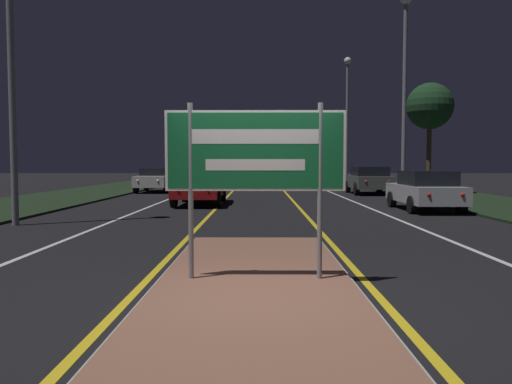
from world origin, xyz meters
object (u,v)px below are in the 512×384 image
object	(u,v)px
highway_sign	(255,157)
car_approaching_0	(200,185)
car_receding_1	(369,180)
streetlight_right_near	(405,61)
car_approaching_1	(156,179)
car_receding_0	(425,190)
streetlight_right_far	(347,106)

from	to	relation	value
highway_sign	car_approaching_0	bearing A→B (deg)	99.87
car_receding_1	car_approaching_0	distance (m)	10.88
streetlight_right_near	car_approaching_1	size ratio (longest dim) A/B	2.18
streetlight_right_near	car_receding_1	size ratio (longest dim) A/B	2.19
streetlight_right_near	car_approaching_0	world-z (taller)	streetlight_right_near
streetlight_right_near	car_approaching_1	distance (m)	15.31
car_receding_0	streetlight_right_far	bearing A→B (deg)	89.54
highway_sign	car_approaching_1	xyz separation A→B (m)	(-6.04, 22.49, -1.02)
car_receding_1	car_approaching_0	world-z (taller)	car_approaching_0
car_receding_1	car_approaching_1	bearing A→B (deg)	170.78
streetlight_right_near	car_receding_1	world-z (taller)	streetlight_right_near
car_approaching_0	car_approaching_1	world-z (taller)	car_approaching_0
car_receding_0	car_approaching_0	world-z (taller)	car_approaching_0
highway_sign	car_approaching_1	size ratio (longest dim) A/B	0.58
streetlight_right_far	car_approaching_0	distance (m)	17.26
streetlight_right_near	car_receding_0	world-z (taller)	streetlight_right_near
highway_sign	car_receding_1	world-z (taller)	highway_sign
streetlight_right_far	car_approaching_1	size ratio (longest dim) A/B	2.11
streetlight_right_far	car_receding_0	distance (m)	17.56
streetlight_right_near	car_approaching_1	world-z (taller)	streetlight_right_near
highway_sign	car_receding_0	world-z (taller)	highway_sign
highway_sign	streetlight_right_near	world-z (taller)	streetlight_right_near
car_receding_1	car_receding_0	bearing A→B (deg)	-90.48
highway_sign	car_receding_1	size ratio (longest dim) A/B	0.58
streetlight_right_near	streetlight_right_far	bearing A→B (deg)	91.78
car_receding_0	car_receding_1	distance (m)	9.51
car_receding_0	car_receding_1	world-z (taller)	car_receding_1
streetlight_right_near	car_approaching_1	xyz separation A→B (m)	(-12.53, 6.91, -5.45)
car_approaching_0	car_approaching_1	bearing A→B (deg)	112.51
streetlight_right_far	car_approaching_1	world-z (taller)	streetlight_right_far
car_receding_0	highway_sign	bearing A→B (deg)	-118.47
car_approaching_1	car_receding_0	bearing A→B (deg)	-43.69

